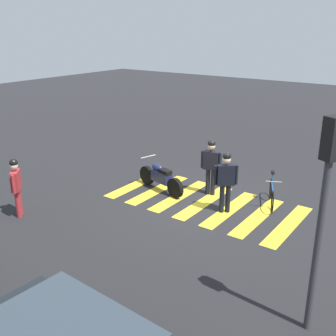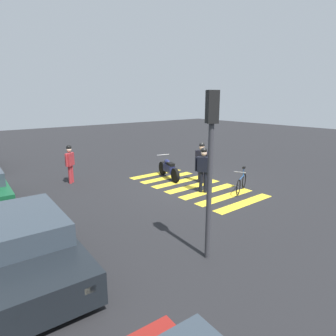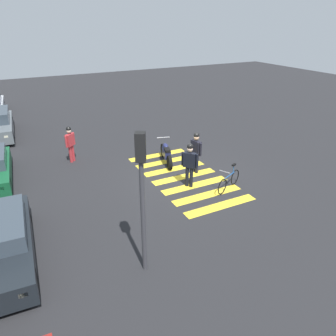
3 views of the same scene
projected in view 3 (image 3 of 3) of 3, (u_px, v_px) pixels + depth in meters
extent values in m
plane|color=#232326|center=(184.00, 177.00, 14.03)|extent=(60.00, 60.00, 0.00)
cylinder|color=black|center=(163.00, 150.00, 15.91)|extent=(0.67, 0.31, 0.66)
cylinder|color=black|center=(170.00, 163.00, 14.56)|extent=(0.67, 0.31, 0.66)
cube|color=#1E234C|center=(166.00, 153.00, 15.12)|extent=(0.85, 0.48, 0.36)
ellipsoid|color=#1E234C|center=(165.00, 146.00, 15.21)|extent=(0.53, 0.36, 0.24)
cube|color=black|center=(167.00, 150.00, 14.84)|extent=(0.49, 0.35, 0.12)
cylinder|color=#A5A5AD|center=(163.00, 137.00, 15.55)|extent=(0.20, 0.61, 0.04)
torus|color=black|center=(222.00, 187.00, 12.52)|extent=(0.31, 0.60, 0.64)
torus|color=black|center=(235.00, 177.00, 13.26)|extent=(0.31, 0.60, 0.64)
cylinder|color=#1E4C8C|center=(229.00, 175.00, 12.77)|extent=(0.38, 0.75, 0.04)
cylinder|color=#1E4C8C|center=(233.00, 169.00, 12.92)|extent=(0.04, 0.04, 0.34)
cube|color=black|center=(234.00, 165.00, 12.85)|extent=(0.17, 0.22, 0.06)
cylinder|color=#99999E|center=(225.00, 172.00, 12.34)|extent=(0.43, 0.22, 0.03)
cylinder|color=black|center=(191.00, 177.00, 13.02)|extent=(0.14, 0.14, 0.86)
cylinder|color=black|center=(187.00, 176.00, 13.09)|extent=(0.14, 0.14, 0.86)
cube|color=black|center=(190.00, 160.00, 12.75)|extent=(0.52, 0.47, 0.61)
sphere|color=beige|center=(190.00, 149.00, 12.55)|extent=(0.23, 0.23, 0.23)
cylinder|color=black|center=(197.00, 161.00, 12.63)|extent=(0.09, 0.09, 0.58)
cylinder|color=black|center=(183.00, 159.00, 12.86)|extent=(0.09, 0.09, 0.58)
sphere|color=black|center=(190.00, 146.00, 12.50)|extent=(0.25, 0.25, 0.25)
cylinder|color=black|center=(197.00, 164.00, 14.20)|extent=(0.14, 0.14, 0.86)
cylinder|color=black|center=(194.00, 163.00, 14.33)|extent=(0.14, 0.14, 0.86)
cube|color=black|center=(196.00, 148.00, 13.95)|extent=(0.53, 0.28, 0.61)
sphere|color=tan|center=(196.00, 137.00, 13.76)|extent=(0.23, 0.23, 0.23)
cylinder|color=black|center=(201.00, 150.00, 13.73)|extent=(0.09, 0.09, 0.58)
cylinder|color=black|center=(192.00, 146.00, 14.17)|extent=(0.09, 0.09, 0.58)
sphere|color=black|center=(197.00, 135.00, 13.71)|extent=(0.25, 0.25, 0.25)
cylinder|color=#B22D33|center=(73.00, 153.00, 15.42)|extent=(0.14, 0.14, 0.81)
cylinder|color=#B22D33|center=(71.00, 154.00, 15.26)|extent=(0.14, 0.14, 0.81)
cube|color=#B22D33|center=(70.00, 140.00, 15.05)|extent=(0.46, 0.48, 0.57)
sphere|color=beige|center=(69.00, 131.00, 14.86)|extent=(0.22, 0.22, 0.22)
cylinder|color=#B22D33|center=(74.00, 138.00, 15.29)|extent=(0.09, 0.09, 0.54)
cylinder|color=#B22D33|center=(66.00, 142.00, 14.81)|extent=(0.09, 0.09, 0.54)
sphere|color=black|center=(68.00, 129.00, 14.82)|extent=(0.23, 0.23, 0.23)
cube|color=yellow|center=(221.00, 206.00, 11.85)|extent=(0.45, 2.96, 0.01)
cube|color=yellow|center=(207.00, 195.00, 12.58)|extent=(0.45, 2.96, 0.01)
cube|color=yellow|center=(195.00, 185.00, 13.30)|extent=(0.45, 2.96, 0.01)
cube|color=yellow|center=(184.00, 176.00, 14.03)|extent=(0.45, 2.96, 0.01)
cube|color=yellow|center=(174.00, 169.00, 14.76)|extent=(0.45, 2.96, 0.01)
cube|color=yellow|center=(166.00, 162.00, 15.48)|extent=(0.45, 2.96, 0.01)
cube|color=yellow|center=(157.00, 155.00, 16.21)|extent=(0.45, 2.96, 0.01)
cylinder|color=black|center=(33.00, 281.00, 8.06)|extent=(0.63, 0.25, 0.61)
cylinder|color=black|center=(27.00, 219.00, 10.56)|extent=(0.63, 0.25, 0.61)
cube|color=black|center=(0.00, 247.00, 8.96)|extent=(4.52, 1.93, 0.64)
cube|color=#F2EDCC|center=(23.00, 294.00, 7.32)|extent=(0.09, 0.20, 0.12)
cylinder|color=black|center=(8.00, 185.00, 12.63)|extent=(0.64, 0.25, 0.63)
cylinder|color=black|center=(9.00, 160.00, 14.90)|extent=(0.64, 0.25, 0.63)
cube|color=#F2EDCC|center=(1.00, 188.00, 11.96)|extent=(0.09, 0.20, 0.12)
cylinder|color=black|center=(12.00, 137.00, 17.59)|extent=(0.69, 0.26, 0.68)
cylinder|color=black|center=(11.00, 122.00, 20.18)|extent=(0.69, 0.26, 0.68)
cube|color=#F2EDCC|center=(6.00, 136.00, 16.81)|extent=(0.09, 0.20, 0.12)
cylinder|color=black|center=(2.00, 114.00, 21.84)|extent=(0.69, 0.26, 0.67)
cylinder|color=black|center=(3.00, 104.00, 24.39)|extent=(0.69, 0.26, 0.67)
cylinder|color=#38383D|center=(143.00, 219.00, 8.23)|extent=(0.12, 0.12, 3.23)
cube|color=black|center=(140.00, 147.00, 7.40)|extent=(0.32, 0.32, 0.70)
sphere|color=red|center=(140.00, 136.00, 7.42)|extent=(0.16, 0.16, 0.16)
sphere|color=orange|center=(141.00, 145.00, 7.52)|extent=(0.16, 0.16, 0.16)
sphere|color=green|center=(141.00, 154.00, 7.62)|extent=(0.16, 0.16, 0.16)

